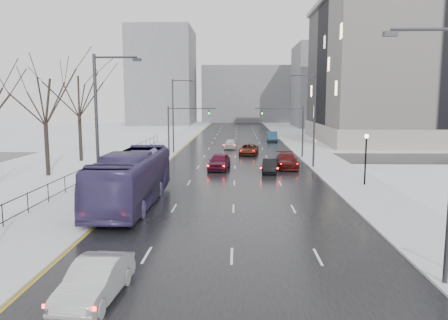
# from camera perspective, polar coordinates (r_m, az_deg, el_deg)

# --- Properties ---
(road) EXTENTS (16.00, 150.00, 0.04)m
(road) POSITION_cam_1_polar(r_m,az_deg,el_deg) (66.94, 1.53, 1.65)
(road) COLOR black
(road) RESTS_ON ground
(cross_road) EXTENTS (130.00, 10.00, 0.04)m
(cross_road) POSITION_cam_1_polar(r_m,az_deg,el_deg) (55.02, 1.48, 0.30)
(cross_road) COLOR black
(cross_road) RESTS_ON ground
(sidewalk_left) EXTENTS (5.00, 150.00, 0.16)m
(sidewalk_left) POSITION_cam_1_polar(r_m,az_deg,el_deg) (67.79, -7.38, 1.72)
(sidewalk_left) COLOR silver
(sidewalk_left) RESTS_ON ground
(sidewalk_right) EXTENTS (5.00, 150.00, 0.16)m
(sidewalk_right) POSITION_cam_1_polar(r_m,az_deg,el_deg) (67.71, 10.46, 1.65)
(sidewalk_right) COLOR silver
(sidewalk_right) RESTS_ON ground
(park_strip) EXTENTS (14.00, 150.00, 0.12)m
(park_strip) POSITION_cam_1_polar(r_m,az_deg,el_deg) (69.92, -15.10, 1.68)
(park_strip) COLOR white
(park_strip) RESTS_ON ground
(tree_park_d) EXTENTS (8.75, 8.75, 12.50)m
(tree_park_d) POSITION_cam_1_polar(r_m,az_deg,el_deg) (44.96, -21.94, -2.01)
(tree_park_d) COLOR black
(tree_park_d) RESTS_ON ground
(tree_park_e) EXTENTS (9.45, 9.45, 13.50)m
(tree_park_e) POSITION_cam_1_polar(r_m,az_deg,el_deg) (54.29, -18.12, -0.21)
(tree_park_e) COLOR black
(tree_park_e) RESTS_ON ground
(iron_fence) EXTENTS (0.06, 70.00, 1.30)m
(iron_fence) POSITION_cam_1_polar(r_m,az_deg,el_deg) (39.38, -17.93, -1.81)
(iron_fence) COLOR black
(iron_fence) RESTS_ON sidewalk_left
(streetlight_r_near) EXTENTS (2.95, 0.25, 10.00)m
(streetlight_r_near) POSITION_cam_1_polar(r_m,az_deg,el_deg) (18.42, 27.26, 1.86)
(streetlight_r_near) COLOR #2D2D33
(streetlight_r_near) RESTS_ON ground
(streetlight_r_mid) EXTENTS (2.95, 0.25, 10.00)m
(streetlight_r_mid) POSITION_cam_1_polar(r_m,az_deg,el_deg) (47.24, 11.47, 5.72)
(streetlight_r_mid) COLOR #2D2D33
(streetlight_r_mid) RESTS_ON ground
(streetlight_l_near) EXTENTS (2.95, 0.25, 10.00)m
(streetlight_l_near) POSITION_cam_1_polar(r_m,az_deg,el_deg) (27.89, -15.83, 4.18)
(streetlight_l_near) COLOR #2D2D33
(streetlight_l_near) RESTS_ON ground
(streetlight_l_far) EXTENTS (2.95, 0.25, 10.00)m
(streetlight_l_far) POSITION_cam_1_polar(r_m,az_deg,el_deg) (59.17, -6.46, 6.23)
(streetlight_l_far) COLOR #2D2D33
(streetlight_l_far) RESTS_ON ground
(lamppost_r_mid) EXTENTS (0.36, 0.36, 4.28)m
(lamppost_r_mid) POSITION_cam_1_polar(r_m,az_deg,el_deg) (38.34, 18.04, 1.01)
(lamppost_r_mid) COLOR black
(lamppost_r_mid) RESTS_ON sidewalk_right
(mast_signal_right) EXTENTS (6.10, 0.33, 6.50)m
(mast_signal_right) POSITION_cam_1_polar(r_m,az_deg,el_deg) (55.09, 9.16, 4.48)
(mast_signal_right) COLOR #2D2D33
(mast_signal_right) RESTS_ON ground
(mast_signal_left) EXTENTS (6.10, 0.33, 6.50)m
(mast_signal_left) POSITION_cam_1_polar(r_m,az_deg,el_deg) (55.15, -6.16, 4.54)
(mast_signal_left) COLOR #2D2D33
(mast_signal_left) RESTS_ON ground
(no_uturn_sign) EXTENTS (0.60, 0.06, 2.70)m
(no_uturn_sign) POSITION_cam_1_polar(r_m,az_deg,el_deg) (51.57, 11.75, 2.18)
(no_uturn_sign) COLOR #2D2D33
(no_uturn_sign) RESTS_ON sidewalk_right
(civic_building) EXTENTS (41.00, 31.00, 24.80)m
(civic_building) POSITION_cam_1_polar(r_m,az_deg,el_deg) (85.99, 25.99, 9.72)
(civic_building) COLOR gray
(civic_building) RESTS_ON ground
(bldg_far_right) EXTENTS (24.00, 20.00, 22.00)m
(bldg_far_right) POSITION_cam_1_polar(r_m,az_deg,el_deg) (124.73, 14.80, 9.33)
(bldg_far_right) COLOR slate
(bldg_far_right) RESTS_ON ground
(bldg_far_left) EXTENTS (18.00, 22.00, 28.00)m
(bldg_far_left) POSITION_cam_1_polar(r_m,az_deg,el_deg) (133.58, -7.98, 10.69)
(bldg_far_left) COLOR slate
(bldg_far_left) RESTS_ON ground
(bldg_far_center) EXTENTS (30.00, 18.00, 18.00)m
(bldg_far_center) POSITION_cam_1_polar(r_m,az_deg,el_deg) (146.60, 3.25, 8.54)
(bldg_far_center) COLOR slate
(bldg_far_center) RESTS_ON ground
(sedan_left_near) EXTENTS (1.91, 4.63, 1.49)m
(sedan_left_near) POSITION_cam_1_polar(r_m,az_deg,el_deg) (17.01, -16.47, -14.88)
(sedan_left_near) COLOR #B3B4B7
(sedan_left_near) RESTS_ON road
(bus) EXTENTS (3.15, 13.39, 3.73)m
(bus) POSITION_cam_1_polar(r_m,az_deg,el_deg) (30.69, -11.93, -2.37)
(bus) COLOR #3E3465
(bus) RESTS_ON road
(sedan_center_near) EXTENTS (2.49, 5.15, 1.69)m
(sedan_center_near) POSITION_cam_1_polar(r_m,az_deg,el_deg) (45.37, -0.63, -0.21)
(sedan_center_near) COLOR #460C23
(sedan_center_near) RESTS_ON road
(sedan_right_near) EXTENTS (1.84, 4.26, 1.36)m
(sedan_right_near) POSITION_cam_1_polar(r_m,az_deg,el_deg) (43.76, 6.00, -0.77)
(sedan_right_near) COLOR black
(sedan_right_near) RESTS_ON road
(sedan_right_cross) EXTENTS (2.93, 5.28, 1.40)m
(sedan_right_cross) POSITION_cam_1_polar(r_m,az_deg,el_deg) (57.91, 3.27, 1.39)
(sedan_right_cross) COLOR #47190C
(sedan_right_cross) RESTS_ON road
(sedan_right_far) EXTENTS (2.20, 5.40, 1.57)m
(sedan_right_far) POSITION_cam_1_polar(r_m,az_deg,el_deg) (46.93, 8.20, -0.10)
(sedan_right_far) COLOR #470C0C
(sedan_right_far) RESTS_ON road
(sedan_center_far) EXTENTS (2.06, 4.45, 1.48)m
(sedan_center_far) POSITION_cam_1_polar(r_m,az_deg,el_deg) (65.05, 0.88, 2.15)
(sedan_center_far) COLOR silver
(sedan_center_far) RESTS_ON road
(sedan_right_distant) EXTENTS (2.02, 5.16, 1.67)m
(sedan_right_distant) POSITION_cam_1_polar(r_m,az_deg,el_deg) (77.23, 6.30, 3.08)
(sedan_right_distant) COLOR navy
(sedan_right_distant) RESTS_ON road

